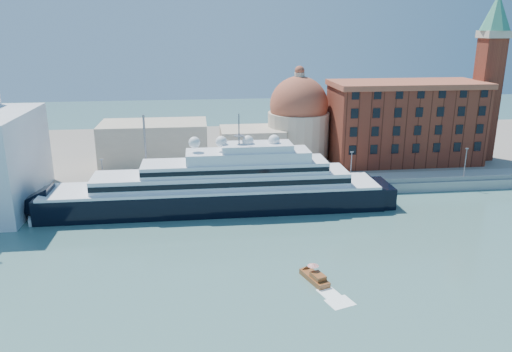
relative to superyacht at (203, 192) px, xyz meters
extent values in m
plane|color=#3B6661|center=(6.76, -23.00, -4.45)|extent=(400.00, 400.00, 0.00)
cube|color=gray|center=(6.76, 11.00, -3.20)|extent=(180.00, 10.00, 2.50)
cube|color=slate|center=(6.76, 52.00, -3.45)|extent=(260.00, 72.00, 2.00)
cube|color=slate|center=(6.76, 6.50, -1.35)|extent=(180.00, 0.10, 1.20)
cube|color=black|center=(2.35, 0.00, -2.29)|extent=(76.54, 11.78, 6.38)
cone|color=black|center=(-37.88, 0.00, -2.29)|extent=(9.81, 11.78, 11.78)
cube|color=black|center=(40.62, 0.00, -2.49)|extent=(5.89, 10.79, 5.89)
cube|color=white|center=(2.35, 0.00, 1.14)|extent=(74.58, 11.97, 0.59)
cube|color=white|center=(4.31, 0.00, 2.91)|extent=(56.91, 9.81, 2.94)
cube|color=black|center=(4.31, -4.90, 2.91)|extent=(56.91, 0.15, 1.18)
cube|color=white|center=(7.26, 0.00, 5.65)|extent=(41.21, 8.83, 2.55)
cube|color=white|center=(10.20, 0.00, 8.11)|extent=(27.48, 7.85, 2.36)
cube|color=white|center=(12.16, 0.00, 10.07)|extent=(15.70, 6.87, 1.57)
cylinder|color=slate|center=(8.24, 0.00, 14.19)|extent=(0.29, 0.29, 6.87)
sphere|color=white|center=(-1.58, 0.00, 11.44)|extent=(2.55, 2.55, 2.55)
sphere|color=white|center=(4.31, 0.00, 11.44)|extent=(2.55, 2.55, 2.55)
sphere|color=white|center=(10.20, 0.00, 11.44)|extent=(2.55, 2.55, 2.55)
sphere|color=white|center=(16.09, 0.00, 11.44)|extent=(2.55, 2.55, 2.55)
cube|color=white|center=(-30.79, -1.93, -3.79)|extent=(13.86, 7.59, 1.76)
cube|color=white|center=(-28.67, -1.38, -2.37)|extent=(4.94, 3.77, 1.32)
cube|color=brown|center=(17.57, -35.12, -4.08)|extent=(4.05, 6.78, 1.07)
cube|color=brown|center=(17.90, -36.13, -3.17)|extent=(2.47, 3.08, 0.86)
cylinder|color=slate|center=(17.40, -34.61, -2.74)|extent=(0.06, 0.06, 1.72)
cone|color=red|center=(17.40, -34.61, -1.77)|extent=(1.93, 1.93, 0.43)
cube|color=maroon|center=(58.76, 29.00, 8.55)|extent=(42.00, 18.00, 22.00)
cube|color=#9B4A32|center=(58.76, 29.00, 20.05)|extent=(43.00, 19.00, 1.50)
cube|color=maroon|center=(82.76, 29.00, 15.05)|extent=(6.00, 6.00, 35.00)
cube|color=beige|center=(82.76, 29.00, 33.55)|extent=(7.00, 7.00, 2.00)
cone|color=#418F6E|center=(82.76, 29.00, 39.55)|extent=(8.40, 8.40, 10.00)
cylinder|color=beige|center=(28.76, 35.00, 4.55)|extent=(18.00, 18.00, 14.00)
sphere|color=#9B4A32|center=(28.76, 35.00, 13.55)|extent=(17.00, 17.00, 17.00)
cylinder|color=beige|center=(28.76, 35.00, 21.55)|extent=(3.00, 3.00, 3.00)
cube|color=beige|center=(14.76, 33.00, 2.55)|extent=(18.00, 14.00, 10.00)
cube|color=beige|center=(-13.24, 35.00, 3.55)|extent=(30.00, 16.00, 12.00)
cylinder|color=slate|center=(-23.24, 8.00, 2.05)|extent=(0.24, 0.24, 8.00)
cube|color=slate|center=(-23.24, 8.00, 6.15)|extent=(0.80, 0.30, 0.25)
cylinder|color=slate|center=(6.76, 8.00, 2.05)|extent=(0.24, 0.24, 8.00)
cube|color=slate|center=(6.76, 8.00, 6.15)|extent=(0.80, 0.30, 0.25)
cylinder|color=slate|center=(36.76, 8.00, 2.05)|extent=(0.24, 0.24, 8.00)
cube|color=slate|center=(36.76, 8.00, 6.15)|extent=(0.80, 0.30, 0.25)
cylinder|color=slate|center=(66.76, 8.00, 2.05)|extent=(0.24, 0.24, 8.00)
cube|color=slate|center=(66.76, 8.00, 6.15)|extent=(0.80, 0.30, 0.25)
cylinder|color=slate|center=(-13.24, 10.00, 7.05)|extent=(0.50, 0.50, 18.00)
camera|label=1|loc=(-0.80, -107.35, 36.15)|focal=35.00mm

